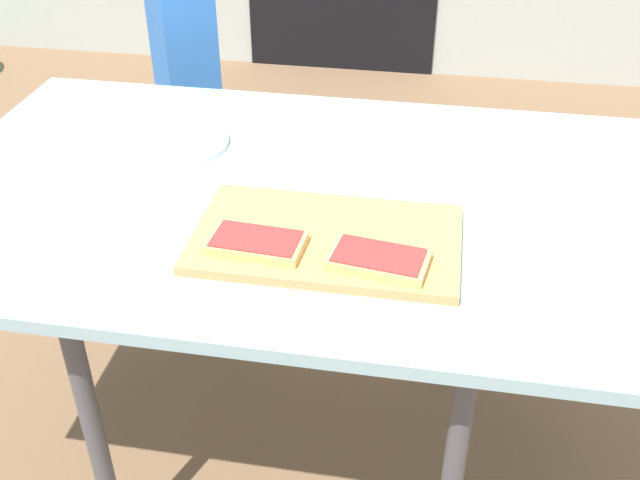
# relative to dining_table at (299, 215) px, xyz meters

# --- Properties ---
(ground_plane) EXTENTS (16.00, 16.00, 0.00)m
(ground_plane) POSITION_rel_dining_table_xyz_m (0.00, 0.00, -0.65)
(ground_plane) COLOR brown
(dining_table) EXTENTS (1.40, 0.86, 0.70)m
(dining_table) POSITION_rel_dining_table_xyz_m (0.00, 0.00, 0.00)
(dining_table) COLOR #8FB3B8
(dining_table) RESTS_ON ground
(cutting_board) EXTENTS (0.44, 0.26, 0.02)m
(cutting_board) POSITION_rel_dining_table_xyz_m (0.08, -0.16, 0.06)
(cutting_board) COLOR tan
(cutting_board) RESTS_ON dining_table
(pizza_slice_near_left) EXTENTS (0.16, 0.09, 0.02)m
(pizza_slice_near_left) POSITION_rel_dining_table_xyz_m (-0.03, -0.22, 0.08)
(pizza_slice_near_left) COLOR #DFB563
(pizza_slice_near_left) RESTS_ON cutting_board
(pizza_slice_near_right) EXTENTS (0.16, 0.10, 0.02)m
(pizza_slice_near_right) POSITION_rel_dining_table_xyz_m (0.17, -0.23, 0.08)
(pizza_slice_near_right) COLOR #DFB563
(pizza_slice_near_right) RESTS_ON cutting_board
(plate_white_left) EXTENTS (0.24, 0.24, 0.01)m
(plate_white_left) POSITION_rel_dining_table_xyz_m (-0.29, 0.14, 0.06)
(plate_white_left) COLOR white
(plate_white_left) RESTS_ON dining_table
(child_left) EXTENTS (0.25, 0.28, 1.09)m
(child_left) POSITION_rel_dining_table_xyz_m (-0.47, 0.74, -0.02)
(child_left) COLOR #28374F
(child_left) RESTS_ON ground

